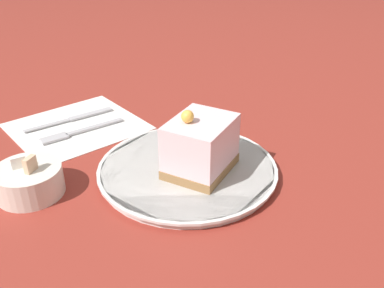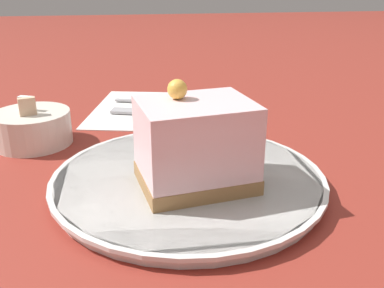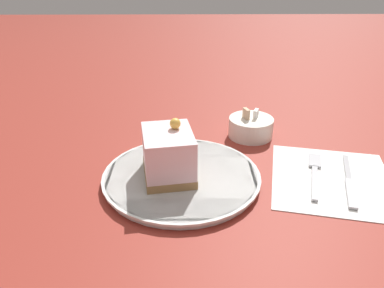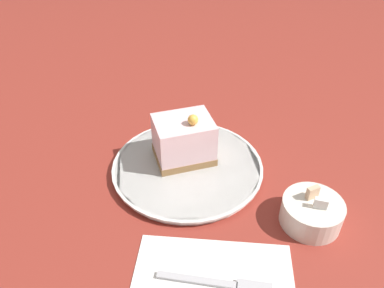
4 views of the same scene
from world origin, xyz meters
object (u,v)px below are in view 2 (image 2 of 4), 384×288
Objects in this scene: fork at (153,112)px; knife at (176,102)px; plate at (188,179)px; cake_slice at (196,144)px; sugar_bowl at (33,128)px.

knife is (0.05, -0.04, -0.00)m from fork.
plate is at bearing -158.55° from fork.
fork is (0.26, 0.02, -0.05)m from cake_slice.
fork is 0.06m from knife.
plate reaches higher than knife.
sugar_bowl is at bearing 137.54° from fork.
plate is 0.24m from fork.
sugar_bowl is (0.17, 0.18, -0.03)m from cake_slice.
fork is 0.19m from sugar_bowl.
cake_slice is 0.25m from sugar_bowl.
fork is at bearing 154.67° from knife.
plate is 2.38× the size of cake_slice.
plate is 1.62× the size of knife.
fork is at bearing 4.58° from plate.
cake_slice is 0.27m from fork.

